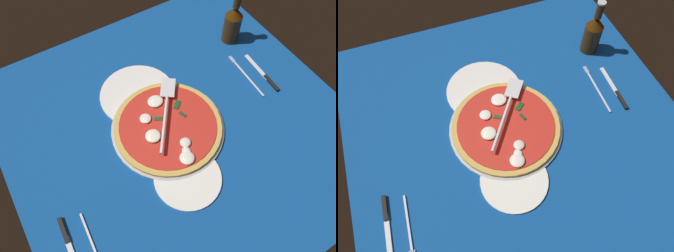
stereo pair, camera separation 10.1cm
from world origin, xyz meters
TOP-DOWN VIEW (x-y plane):
  - ground_plane at (0.00, 0.00)cm, footprint 107.50×107.50cm
  - checker_pattern at (-0.00, -0.00)cm, footprint 107.50×107.50cm
  - pizza_pan at (-0.15, 3.61)cm, footprint 36.37×36.37cm
  - dinner_plate_left at (-17.60, 7.55)cm, footprint 20.17×20.17cm
  - dinner_plate_right at (16.93, 5.41)cm, footprint 25.88×25.88cm
  - pizza at (-0.23, 3.74)cm, footprint 34.69×34.69cm
  - pizza_server at (4.20, 1.87)cm, footprint 24.71×19.28cm
  - place_setting_near at (2.17, -34.65)cm, footprint 22.45×13.80cm
  - place_setting_far at (-18.29, 42.21)cm, footprint 20.53×13.47cm
  - beer_bottle at (22.04, -38.04)cm, footprint 6.48×6.48cm

SIDE VIEW (x-z plane):
  - ground_plane at x=0.00cm, z-range -0.80..0.00cm
  - checker_pattern at x=0.00cm, z-range 0.00..0.10cm
  - place_setting_near at x=2.17cm, z-range -0.25..1.15cm
  - place_setting_far at x=-18.29cm, z-range -0.25..1.15cm
  - dinner_plate_left at x=-17.60cm, z-range 0.10..1.10cm
  - dinner_plate_right at x=16.93cm, z-range 0.10..1.10cm
  - pizza_pan at x=-0.15cm, z-range 0.10..1.24cm
  - pizza at x=-0.23cm, z-range 0.61..3.46cm
  - pizza_server at x=4.20cm, z-range 3.97..4.97cm
  - beer_bottle at x=22.04cm, z-range -2.38..19.00cm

